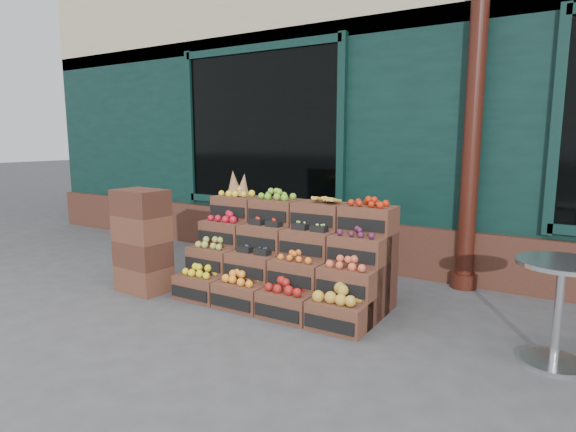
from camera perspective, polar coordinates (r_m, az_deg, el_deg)
The scene contains 6 objects.
ground at distance 4.27m, azimuth -2.86°, elevation -12.87°, with size 60.00×60.00×0.00m, color #434346.
shop_facade at distance 8.68m, azimuth 17.58°, elevation 14.07°, with size 12.00×6.24×4.80m.
crate_display at distance 4.79m, azimuth -0.19°, elevation -5.48°, with size 2.04×1.03×1.26m.
spare_crates at distance 5.27m, azimuth -16.89°, elevation -2.84°, with size 0.56×0.40×1.08m.
bistro_table at distance 3.92m, azimuth 29.46°, elevation -8.74°, with size 0.61×0.61×0.76m.
shopkeeper at distance 7.48m, azimuth -1.71°, elevation 4.34°, with size 0.70×0.46×1.93m, color #185422.
Camera 1 is at (2.30, -3.22, 1.61)m, focal length 30.00 mm.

